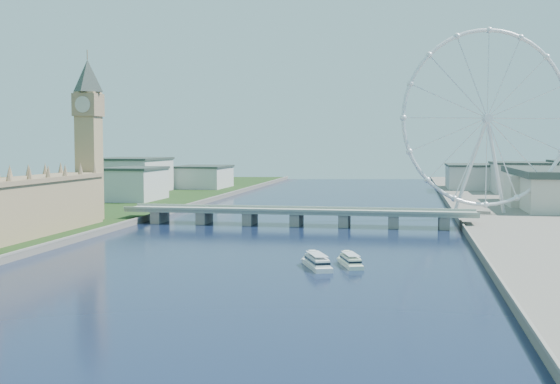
# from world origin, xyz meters

# --- Properties ---
(big_ben) EXTENTS (20.02, 20.02, 110.00)m
(big_ben) POSITION_xyz_m (-128.00, 278.00, 66.57)
(big_ben) COLOR tan
(big_ben) RESTS_ON ground
(westminster_bridge) EXTENTS (220.00, 22.00, 9.50)m
(westminster_bridge) POSITION_xyz_m (0.00, 300.00, 6.63)
(westminster_bridge) COLOR gray
(westminster_bridge) RESTS_ON ground
(london_eye) EXTENTS (113.60, 39.12, 124.30)m
(london_eye) POSITION_xyz_m (119.98, 355.08, 67.52)
(london_eye) COLOR silver
(london_eye) RESTS_ON ground
(county_hall) EXTENTS (54.00, 144.00, 35.00)m
(county_hall) POSITION_xyz_m (175.00, 430.00, 0.00)
(county_hall) COLOR beige
(county_hall) RESTS_ON ground
(city_skyline) EXTENTS (505.00, 280.00, 32.00)m
(city_skyline) POSITION_xyz_m (39.22, 560.08, 16.96)
(city_skyline) COLOR beige
(city_skyline) RESTS_ON ground
(tour_boat_near) EXTENTS (17.20, 29.44, 6.34)m
(tour_boat_near) POSITION_xyz_m (31.90, 151.86, 0.00)
(tour_boat_near) COLOR white
(tour_boat_near) RESTS_ON ground
(tour_boat_far) EXTENTS (14.00, 26.40, 5.62)m
(tour_boat_far) POSITION_xyz_m (45.03, 159.41, 0.00)
(tour_boat_far) COLOR silver
(tour_boat_far) RESTS_ON ground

